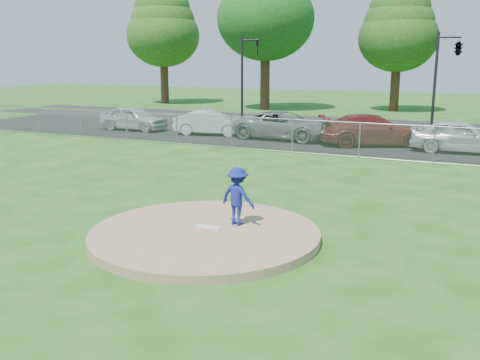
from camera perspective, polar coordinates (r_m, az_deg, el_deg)
The scene contains 18 objects.
ground at distance 21.70m, azimuth 8.82°, elevation 1.68°, with size 120.00×120.00×0.00m, color #184C10.
pitchers_mound at distance 12.64m, azimuth -3.79°, elevation -5.82°, with size 5.40×5.40×0.20m, color #977553.
pitching_rubber at distance 12.77m, azimuth -3.37°, elevation -5.05°, with size 0.60×0.15×0.04m, color white.
chain_link_fence at distance 23.49m, azimuth 10.23°, elevation 4.33°, with size 40.00×0.06×1.50m, color gray.
parking_lot at distance 27.93m, azimuth 12.50°, elevation 4.01°, with size 50.00×8.00×0.01m, color black.
street at distance 35.24m, azimuth 15.13°, elevation 5.64°, with size 60.00×7.00×0.01m, color black.
tree_far_left at distance 51.69m, azimuth -8.23°, elevation 15.93°, with size 6.72×6.72×10.74m.
tree_left at distance 44.95m, azimuth 2.76°, elevation 18.04°, with size 7.84×7.84×12.53m.
tree_center at distance 45.09m, azimuth 16.56°, elevation 15.27°, with size 6.16×6.16×9.84m.
traffic_signal_left at distance 35.61m, azimuth 0.57°, elevation 11.57°, with size 1.28×0.20×5.60m.
traffic_signal_center at distance 32.57m, azimuth 22.05°, elevation 12.75°, with size 1.42×2.48×5.60m.
pitcher at distance 12.84m, azimuth -0.25°, elevation -1.74°, with size 0.91×0.52×1.41m, color navy.
traffic_cone at distance 28.71m, azimuth 0.37°, elevation 5.36°, with size 0.41×0.41×0.80m, color #E8470C.
parked_car_silver at distance 32.32m, azimuth -11.28°, elevation 6.50°, with size 1.67×4.14×1.41m, color #B7B7BC.
parked_car_white at distance 29.71m, azimuth -3.12°, elevation 6.11°, with size 1.41×4.04×1.33m, color silver.
parked_car_gray at distance 28.09m, azimuth 4.74°, elevation 5.81°, with size 2.39×5.19×1.44m, color slate.
parked_car_darkred at distance 26.79m, azimuth 14.00°, elevation 5.20°, with size 2.09×5.14×1.49m, color maroon.
parked_car_pearl at distance 25.94m, azimuth 22.47°, elevation 4.33°, with size 1.73×4.30×1.47m, color silver.
Camera 1 is at (5.73, -10.52, 4.13)m, focal length 40.00 mm.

